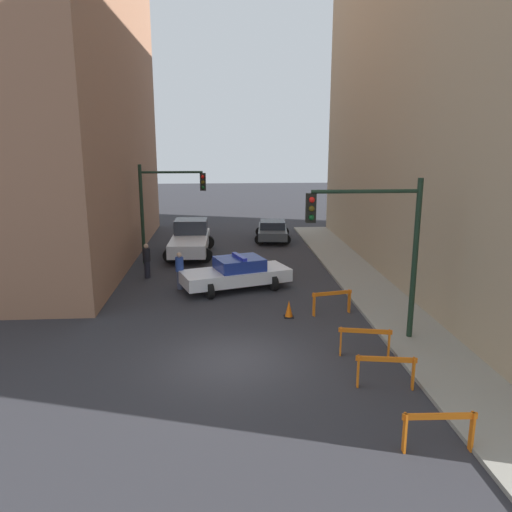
{
  "coord_description": "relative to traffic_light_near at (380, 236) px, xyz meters",
  "views": [
    {
      "loc": [
        -0.22,
        -13.84,
        6.53
      ],
      "look_at": [
        1.1,
        5.57,
        1.9
      ],
      "focal_mm": 35.0,
      "sensor_mm": 36.0,
      "label": 1
    }
  ],
  "objects": [
    {
      "name": "pedestrian_crossing",
      "position": [
        -6.86,
        6.24,
        -2.67
      ],
      "size": [
        0.44,
        0.44,
        1.66
      ],
      "rotation": [
        0.0,
        0.0,
        4.47
      ],
      "color": "#474C66",
      "rests_on": "ground_plane"
    },
    {
      "name": "barrier_front",
      "position": [
        -0.45,
        -5.97,
        -2.91
      ],
      "size": [
        1.6,
        0.21,
        0.9
      ],
      "rotation": [
        0.0,
        0.0,
        -0.03
      ],
      "color": "orange",
      "rests_on": "ground_plane"
    },
    {
      "name": "traffic_light_far",
      "position": [
        -8.03,
        11.02,
        -0.13
      ],
      "size": [
        3.44,
        0.35,
        5.2
      ],
      "color": "black",
      "rests_on": "ground_plane"
    },
    {
      "name": "traffic_cone",
      "position": [
        -2.53,
        2.38,
        -3.21
      ],
      "size": [
        0.36,
        0.36,
        0.66
      ],
      "color": "black",
      "rests_on": "ground_plane"
    },
    {
      "name": "pedestrian_corner",
      "position": [
        -8.57,
        8.18,
        -2.67
      ],
      "size": [
        0.48,
        0.48,
        1.66
      ],
      "rotation": [
        0.0,
        0.0,
        2.72
      ],
      "color": "black",
      "rests_on": "ground_plane"
    },
    {
      "name": "barrier_corner",
      "position": [
        -0.88,
        2.58,
        -2.91
      ],
      "size": [
        1.58,
        0.46,
        0.9
      ],
      "rotation": [
        0.0,
        0.0,
        0.21
      ],
      "color": "orange",
      "rests_on": "ground_plane"
    },
    {
      "name": "parked_car_near",
      "position": [
        -1.71,
        16.72,
        -2.86
      ],
      "size": [
        2.53,
        4.44,
        1.31
      ],
      "rotation": [
        0.0,
        0.0,
        -0.09
      ],
      "color": "#474C51",
      "rests_on": "ground_plane"
    },
    {
      "name": "white_truck",
      "position": [
        -6.8,
        12.96,
        -2.62
      ],
      "size": [
        2.7,
        5.43,
        1.9
      ],
      "rotation": [
        0.0,
        0.0,
        -0.02
      ],
      "color": "silver",
      "rests_on": "ground_plane"
    },
    {
      "name": "traffic_light_near",
      "position": [
        0.0,
        0.0,
        0.0
      ],
      "size": [
        3.64,
        0.35,
        5.2
      ],
      "color": "black",
      "rests_on": "sidewalk_right"
    },
    {
      "name": "barrier_mid",
      "position": [
        -0.69,
        -3.18,
        -2.91
      ],
      "size": [
        1.59,
        0.4,
        0.9
      ],
      "rotation": [
        0.0,
        0.0,
        -0.16
      ],
      "color": "orange",
      "rests_on": "ground_plane"
    },
    {
      "name": "ground_plane",
      "position": [
        -4.73,
        -1.24,
        -3.53
      ],
      "size": [
        120.0,
        120.0,
        0.0
      ],
      "primitive_type": "plane",
      "color": "#2D2D33"
    },
    {
      "name": "sidewalk_right",
      "position": [
        1.47,
        -1.24,
        -3.47
      ],
      "size": [
        2.4,
        44.0,
        0.12
      ],
      "color": "gray",
      "rests_on": "ground_plane"
    },
    {
      "name": "police_car",
      "position": [
        -4.37,
        6.09,
        -2.81
      ],
      "size": [
        5.05,
        3.27,
        1.52
      ],
      "rotation": [
        0.0,
        0.0,
        1.9
      ],
      "color": "white",
      "rests_on": "ground_plane"
    },
    {
      "name": "barrier_back",
      "position": [
        -0.69,
        -1.2,
        -2.91
      ],
      "size": [
        1.58,
        0.46,
        0.9
      ],
      "rotation": [
        0.0,
        0.0,
        -0.2
      ],
      "color": "orange",
      "rests_on": "ground_plane"
    }
  ]
}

